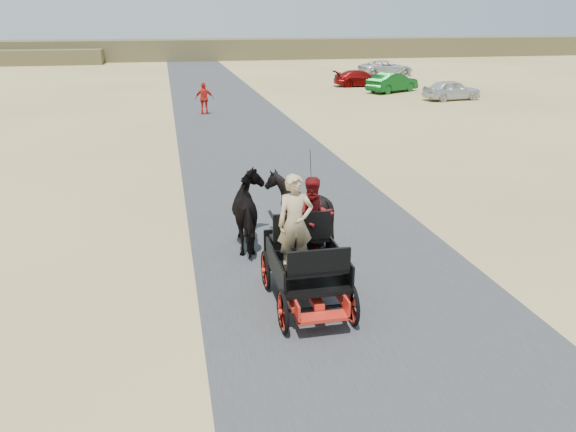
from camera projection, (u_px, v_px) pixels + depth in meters
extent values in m
plane|color=tan|center=(336.00, 269.00, 12.08)|extent=(140.00, 140.00, 0.00)
cube|color=#38383A|center=(336.00, 269.00, 12.08)|extent=(6.00, 140.00, 0.01)
cube|color=brown|center=(191.00, 50.00, 68.75)|extent=(140.00, 6.00, 2.40)
imported|color=black|center=(252.00, 212.00, 13.00)|extent=(0.91, 2.01, 1.70)
imported|color=black|center=(298.00, 209.00, 13.22)|extent=(1.37, 1.54, 1.70)
imported|color=tan|center=(295.00, 223.00, 10.10)|extent=(0.66, 0.43, 1.80)
imported|color=#660C0F|center=(314.00, 217.00, 10.74)|extent=(0.77, 0.60, 1.58)
imported|color=red|center=(204.00, 99.00, 30.63)|extent=(1.01, 0.43, 1.73)
imported|color=silver|center=(452.00, 90.00, 35.99)|extent=(3.90, 1.94, 1.28)
imported|color=#0C4C19|center=(392.00, 82.00, 39.67)|extent=(4.32, 3.22, 1.36)
imported|color=maroon|center=(361.00, 78.00, 42.99)|extent=(4.22, 1.86, 1.21)
imported|color=silver|center=(386.00, 68.00, 50.47)|extent=(5.11, 2.76, 1.36)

